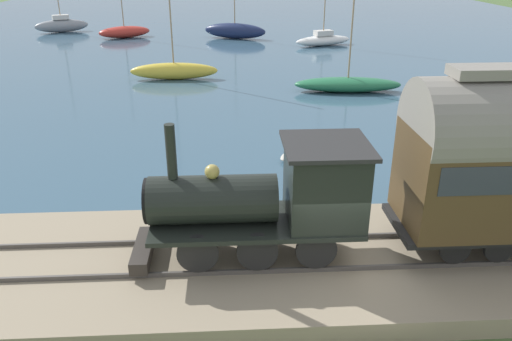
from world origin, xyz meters
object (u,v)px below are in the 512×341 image
at_px(steam_locomotive, 273,195).
at_px(rowboat_off_pier, 299,152).
at_px(sailboat_white, 323,39).
at_px(sailboat_yellow, 174,70).
at_px(sailboat_navy, 235,31).
at_px(sailboat_gray, 62,25).
at_px(sailboat_red, 124,32).
at_px(sailboat_green, 348,84).

distance_m(steam_locomotive, rowboat_off_pier, 8.59).
bearing_deg(sailboat_white, sailboat_yellow, 116.42).
xyz_separation_m(steam_locomotive, sailboat_navy, (38.47, 0.27, -1.54)).
xyz_separation_m(sailboat_yellow, rowboat_off_pier, (-13.80, -6.37, -0.44)).
relative_size(sailboat_gray, sailboat_white, 1.05).
relative_size(sailboat_gray, sailboat_red, 1.06).
relative_size(steam_locomotive, sailboat_yellow, 0.63).
bearing_deg(steam_locomotive, sailboat_green, -18.62).
xyz_separation_m(sailboat_white, rowboat_off_pier, (-25.93, 5.70, -0.39)).
distance_m(sailboat_white, sailboat_green, 15.96).
bearing_deg(rowboat_off_pier, sailboat_red, -26.42).
distance_m(sailboat_red, rowboat_off_pier, 34.00).
relative_size(sailboat_yellow, sailboat_red, 1.03).
height_order(steam_locomotive, rowboat_off_pier, steam_locomotive).
relative_size(sailboat_navy, rowboat_off_pier, 3.40).
height_order(sailboat_green, rowboat_off_pier, sailboat_green).
bearing_deg(sailboat_white, steam_locomotive, 148.84).
distance_m(sailboat_gray, sailboat_yellow, 25.62).
bearing_deg(steam_locomotive, sailboat_white, -12.42).
bearing_deg(sailboat_red, sailboat_green, -164.06).
height_order(steam_locomotive, sailboat_navy, sailboat_navy).
xyz_separation_m(sailboat_green, rowboat_off_pier, (-10.03, 4.31, -0.30)).
height_order(sailboat_yellow, sailboat_green, sailboat_yellow).
bearing_deg(rowboat_off_pier, steam_locomotive, 118.93).
bearing_deg(sailboat_red, steam_locomotive, 172.88).
bearing_deg(sailboat_navy, rowboat_off_pier, -154.96).
distance_m(sailboat_yellow, rowboat_off_pier, 15.20).
distance_m(steam_locomotive, sailboat_navy, 38.50).
relative_size(sailboat_green, rowboat_off_pier, 3.13).
bearing_deg(sailboat_green, rowboat_off_pier, 161.09).
distance_m(steam_locomotive, sailboat_red, 41.15).
xyz_separation_m(sailboat_gray, sailboat_navy, (-5.16, -17.90, 0.00)).
xyz_separation_m(sailboat_white, sailboat_green, (-15.90, 1.39, -0.09)).
distance_m(steam_locomotive, sailboat_white, 34.91).
bearing_deg(sailboat_navy, sailboat_gray, 95.06).
bearing_deg(sailboat_red, sailboat_white, -129.38).
xyz_separation_m(sailboat_navy, sailboat_yellow, (-16.54, 4.29, -0.14)).
relative_size(sailboat_white, sailboat_green, 1.24).
bearing_deg(sailboat_yellow, sailboat_gray, 31.99).
distance_m(sailboat_yellow, sailboat_red, 18.83).
xyz_separation_m(sailboat_gray, sailboat_green, (-25.47, -24.29, -0.28)).
xyz_separation_m(sailboat_yellow, sailboat_red, (17.69, 6.44, -0.02)).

